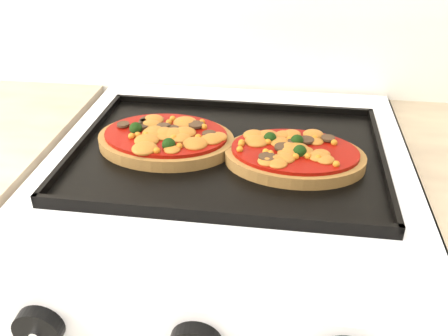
# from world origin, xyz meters

# --- Properties ---
(control_panel) EXTENTS (0.60, 0.02, 0.09)m
(control_panel) POSITION_xyz_m (0.02, 1.39, 0.85)
(control_panel) COLOR white
(control_panel) RESTS_ON stove
(knob_left) EXTENTS (0.06, 0.02, 0.06)m
(knob_left) POSITION_xyz_m (-0.16, 1.37, 0.85)
(knob_left) COLOR black
(knob_left) RESTS_ON control_panel
(baking_tray) EXTENTS (0.49, 0.37, 0.02)m
(baking_tray) POSITION_xyz_m (0.02, 1.70, 0.92)
(baking_tray) COLOR black
(baking_tray) RESTS_ON stove
(pizza_left) EXTENTS (0.23, 0.18, 0.03)m
(pizza_left) POSITION_xyz_m (-0.08, 1.70, 0.94)
(pizza_left) COLOR olive
(pizza_left) RESTS_ON baking_tray
(pizza_right) EXTENTS (0.22, 0.16, 0.03)m
(pizza_right) POSITION_xyz_m (0.12, 1.68, 0.94)
(pizza_right) COLOR olive
(pizza_right) RESTS_ON baking_tray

